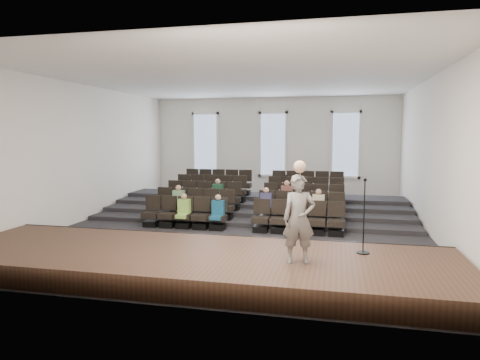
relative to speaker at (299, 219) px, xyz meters
name	(u,v)px	position (x,y,z in m)	size (l,w,h in m)	color
ground	(243,227)	(-2.36, 5.34, -1.42)	(14.00, 14.00, 0.00)	black
ceiling	(243,79)	(-2.36, 5.34, 3.59)	(12.00, 14.00, 0.02)	white
wall_back	(273,148)	(-2.36, 12.36, 1.08)	(12.00, 0.04, 5.00)	white
wall_front	(159,172)	(-2.36, -1.68, 1.08)	(12.00, 0.04, 5.00)	white
wall_left	(84,153)	(-8.38, 5.34, 1.08)	(0.04, 14.00, 5.00)	white
wall_right	(434,156)	(3.66, 5.34, 1.08)	(0.04, 14.00, 5.00)	white
stage	(195,263)	(-2.36, 0.24, -1.17)	(11.80, 3.60, 0.50)	#3F2B1B
stage_lip	(216,244)	(-2.36, 2.01, -1.17)	(11.80, 0.06, 0.52)	black
risers	(259,207)	(-2.36, 8.51, -1.23)	(11.80, 4.80, 0.60)	black
seating_rows	(252,201)	(-2.36, 6.88, -0.74)	(6.80, 4.70, 1.67)	black
windows	(273,144)	(-2.36, 12.29, 1.28)	(8.44, 0.10, 3.24)	white
audience	(245,202)	(-2.36, 5.66, -0.61)	(5.45, 2.64, 1.10)	#93CD52
speaker	(299,219)	(0.00, 0.00, 0.00)	(0.67, 0.44, 1.85)	slate
mic_stand	(364,231)	(1.36, 1.01, -0.42)	(0.29, 0.29, 1.71)	black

